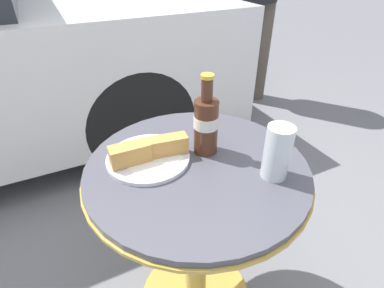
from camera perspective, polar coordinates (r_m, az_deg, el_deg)
The scene contains 4 objects.
bistro_table at distance 0.98m, azimuth 0.83°, elevation -13.49°, with size 0.64×0.64×0.69m.
cola_bottle_left at distance 0.85m, azimuth 2.69°, elevation 3.93°, with size 0.07×0.07×0.24m.
drinking_glass at distance 0.80m, azimuth 15.86°, elevation -1.93°, with size 0.07×0.07×0.15m.
lunch_plate_near at distance 0.86m, azimuth -8.36°, elevation -1.92°, with size 0.24×0.24×0.07m.
Camera 1 is at (-0.31, -0.59, 1.20)m, focal length 28.00 mm.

